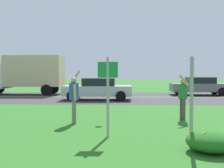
# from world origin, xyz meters

# --- Properties ---
(ground_plane) EXTENTS (120.00, 120.00, 0.00)m
(ground_plane) POSITION_xyz_m (0.00, 9.33, 0.00)
(ground_plane) COLOR #2D6B23
(highway_strip) EXTENTS (120.00, 9.51, 0.01)m
(highway_strip) POSITION_xyz_m (0.00, 18.66, 0.00)
(highway_strip) COLOR #38383A
(highway_strip) RESTS_ON ground
(highway_center_stripe) EXTENTS (120.00, 0.16, 0.00)m
(highway_center_stripe) POSITION_xyz_m (0.00, 18.66, 0.01)
(highway_center_stripe) COLOR yellow
(highway_center_stripe) RESTS_ON ground
(daylily_clump_mid_left) EXTENTS (1.15, 1.04, 0.49)m
(daylily_clump_mid_left) POSITION_xyz_m (3.01, 4.98, 0.24)
(daylily_clump_mid_left) COLOR #23661E
(daylily_clump_mid_left) RESTS_ON ground
(sign_post_near_path) EXTENTS (0.56, 0.10, 2.24)m
(sign_post_near_path) POSITION_xyz_m (0.57, 6.28, 1.37)
(sign_post_near_path) COLOR #93969B
(sign_post_near_path) RESTS_ON ground
(sign_post_by_roadside) EXTENTS (0.07, 0.10, 2.21)m
(sign_post_by_roadside) POSITION_xyz_m (2.71, 5.59, 1.11)
(sign_post_by_roadside) COLOR #93969B
(sign_post_by_roadside) RESTS_ON ground
(person_thrower_blue_shirt) EXTENTS (0.39, 0.54, 1.90)m
(person_thrower_blue_shirt) POSITION_xyz_m (-0.73, 8.23, 1.00)
(person_thrower_blue_shirt) COLOR #2D4C9E
(person_thrower_blue_shirt) RESTS_ON ground
(person_catcher_green_shirt) EXTENTS (0.43, 0.54, 1.77)m
(person_catcher_green_shirt) POSITION_xyz_m (3.30, 9.21, 0.95)
(person_catcher_green_shirt) COLOR #287038
(person_catcher_green_shirt) RESTS_ON ground
(frisbee_orange) EXTENTS (0.24, 0.24, 0.09)m
(frisbee_orange) POSITION_xyz_m (0.36, 8.55, 1.06)
(frisbee_orange) COLOR orange
(car_gray_center_left) EXTENTS (4.50, 2.00, 1.45)m
(car_gray_center_left) POSITION_xyz_m (7.24, 20.80, 0.74)
(car_gray_center_left) COLOR slate
(car_gray_center_left) RESTS_ON ground
(car_silver_center_right) EXTENTS (4.50, 2.00, 1.45)m
(car_silver_center_right) POSITION_xyz_m (-0.65, 16.53, 0.74)
(car_silver_center_right) COLOR #B7BABF
(car_silver_center_right) RESTS_ON ground
(box_truck_white) EXTENTS (6.70, 2.46, 3.20)m
(box_truck_white) POSITION_xyz_m (-7.22, 20.80, 1.80)
(box_truck_white) COLOR silver
(box_truck_white) RESTS_ON ground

